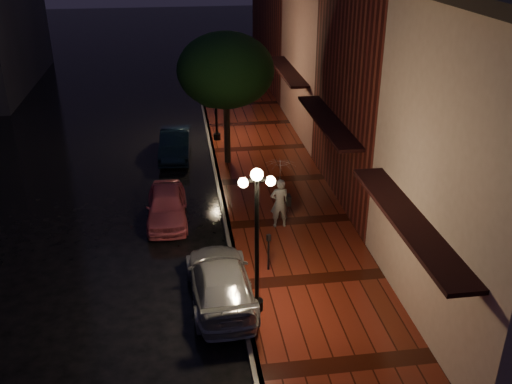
{
  "coord_description": "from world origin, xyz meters",
  "views": [
    {
      "loc": [
        -1.53,
        -17.97,
        10.05
      ],
      "look_at": [
        1.05,
        0.03,
        1.4
      ],
      "focal_mm": 40.0,
      "sensor_mm": 36.0,
      "label": 1
    }
  ],
  "objects_px": {
    "streetlamp_near": "(257,234)",
    "pink_car": "(167,206)",
    "navy_car": "(175,144)",
    "woman_with_umbrella": "(280,183)",
    "streetlamp_far": "(216,92)",
    "street_tree": "(226,73)",
    "silver_car": "(220,281)",
    "parking_meter": "(269,249)"
  },
  "relations": [
    {
      "from": "streetlamp_far",
      "to": "silver_car",
      "type": "bearing_deg",
      "value": -94.12
    },
    {
      "from": "silver_car",
      "to": "woman_with_umbrella",
      "type": "distance_m",
      "value": 4.77
    },
    {
      "from": "navy_car",
      "to": "silver_car",
      "type": "xyz_separation_m",
      "value": [
        1.12,
        -11.55,
        -0.0
      ]
    },
    {
      "from": "pink_car",
      "to": "woman_with_umbrella",
      "type": "height_order",
      "value": "woman_with_umbrella"
    },
    {
      "from": "streetlamp_far",
      "to": "streetlamp_near",
      "type": "bearing_deg",
      "value": -90.0
    },
    {
      "from": "navy_car",
      "to": "parking_meter",
      "type": "height_order",
      "value": "parking_meter"
    },
    {
      "from": "streetlamp_far",
      "to": "silver_car",
      "type": "height_order",
      "value": "streetlamp_far"
    },
    {
      "from": "navy_car",
      "to": "parking_meter",
      "type": "xyz_separation_m",
      "value": [
        2.72,
        -10.39,
        0.27
      ]
    },
    {
      "from": "navy_car",
      "to": "silver_car",
      "type": "distance_m",
      "value": 11.61
    },
    {
      "from": "streetlamp_far",
      "to": "woman_with_umbrella",
      "type": "height_order",
      "value": "streetlamp_far"
    },
    {
      "from": "streetlamp_near",
      "to": "streetlamp_far",
      "type": "distance_m",
      "value": 14.0
    },
    {
      "from": "woman_with_umbrella",
      "to": "parking_meter",
      "type": "xyz_separation_m",
      "value": [
        -0.85,
        -2.75,
        -0.93
      ]
    },
    {
      "from": "streetlamp_near",
      "to": "navy_car",
      "type": "distance_m",
      "value": 12.68
    },
    {
      "from": "street_tree",
      "to": "streetlamp_far",
      "type": "bearing_deg",
      "value": 94.91
    },
    {
      "from": "streetlamp_near",
      "to": "navy_car",
      "type": "xyz_separation_m",
      "value": [
        -2.07,
        12.35,
        -1.96
      ]
    },
    {
      "from": "streetlamp_near",
      "to": "streetlamp_far",
      "type": "height_order",
      "value": "same"
    },
    {
      "from": "streetlamp_near",
      "to": "navy_car",
      "type": "height_order",
      "value": "streetlamp_near"
    },
    {
      "from": "streetlamp_far",
      "to": "street_tree",
      "type": "bearing_deg",
      "value": -85.09
    },
    {
      "from": "streetlamp_far",
      "to": "woman_with_umbrella",
      "type": "bearing_deg",
      "value": -80.84
    },
    {
      "from": "street_tree",
      "to": "parking_meter",
      "type": "height_order",
      "value": "street_tree"
    },
    {
      "from": "navy_car",
      "to": "woman_with_umbrella",
      "type": "distance_m",
      "value": 8.52
    },
    {
      "from": "streetlamp_far",
      "to": "parking_meter",
      "type": "relative_size",
      "value": 3.44
    },
    {
      "from": "navy_car",
      "to": "woman_with_umbrella",
      "type": "height_order",
      "value": "woman_with_umbrella"
    },
    {
      "from": "navy_car",
      "to": "silver_car",
      "type": "relative_size",
      "value": 0.88
    },
    {
      "from": "streetlamp_near",
      "to": "street_tree",
      "type": "distance_m",
      "value": 11.12
    },
    {
      "from": "street_tree",
      "to": "silver_car",
      "type": "bearing_deg",
      "value": -96.76
    },
    {
      "from": "pink_car",
      "to": "parking_meter",
      "type": "xyz_separation_m",
      "value": [
        3.13,
        -4.0,
        0.29
      ]
    },
    {
      "from": "street_tree",
      "to": "pink_car",
      "type": "distance_m",
      "value": 6.77
    },
    {
      "from": "pink_car",
      "to": "silver_car",
      "type": "distance_m",
      "value": 5.39
    },
    {
      "from": "streetlamp_near",
      "to": "pink_car",
      "type": "bearing_deg",
      "value": 112.55
    },
    {
      "from": "silver_car",
      "to": "parking_meter",
      "type": "bearing_deg",
      "value": -146.51
    },
    {
      "from": "streetlamp_near",
      "to": "street_tree",
      "type": "relative_size",
      "value": 0.74
    },
    {
      "from": "navy_car",
      "to": "woman_with_umbrella",
      "type": "bearing_deg",
      "value": -61.07
    },
    {
      "from": "pink_car",
      "to": "navy_car",
      "type": "bearing_deg",
      "value": 86.65
    },
    {
      "from": "silver_car",
      "to": "parking_meter",
      "type": "xyz_separation_m",
      "value": [
        1.6,
        1.16,
        0.27
      ]
    },
    {
      "from": "street_tree",
      "to": "pink_car",
      "type": "xyz_separation_m",
      "value": [
        -2.74,
        -5.02,
        -3.63
      ]
    },
    {
      "from": "pink_car",
      "to": "street_tree",
      "type": "bearing_deg",
      "value": 61.7
    },
    {
      "from": "streetlamp_near",
      "to": "silver_car",
      "type": "height_order",
      "value": "streetlamp_near"
    },
    {
      "from": "streetlamp_far",
      "to": "silver_car",
      "type": "relative_size",
      "value": 0.98
    },
    {
      "from": "woman_with_umbrella",
      "to": "silver_car",
      "type": "bearing_deg",
      "value": 58.92
    },
    {
      "from": "streetlamp_near",
      "to": "street_tree",
      "type": "bearing_deg",
      "value": 88.65
    },
    {
      "from": "street_tree",
      "to": "woman_with_umbrella",
      "type": "relative_size",
      "value": 2.27
    }
  ]
}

